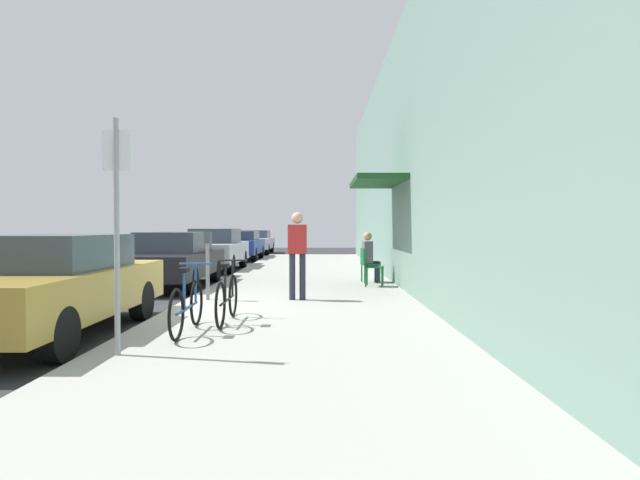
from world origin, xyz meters
TOP-DOWN VIEW (x-y plane):
  - ground_plane at (0.00, 0.00)m, footprint 60.00×60.00m
  - sidewalk_slab at (2.25, 2.00)m, footprint 4.50×32.00m
  - building_facade at (4.65, 2.01)m, footprint 1.40×32.00m
  - parked_car_0 at (-1.10, -2.04)m, footprint 1.80×4.40m
  - parked_car_1 at (-1.10, 3.97)m, footprint 1.80×4.40m
  - parked_car_2 at (-1.10, 9.25)m, footprint 1.80×4.40m
  - parked_car_3 at (-1.10, 15.27)m, footprint 1.80×4.40m
  - parked_car_4 at (-1.10, 21.07)m, footprint 1.80×4.40m
  - parking_meter at (0.45, 0.83)m, footprint 0.12×0.10m
  - street_sign at (0.40, -3.54)m, footprint 0.32×0.06m
  - bicycle_0 at (0.86, -2.33)m, footprint 0.46×1.71m
  - bicycle_1 at (1.25, -1.57)m, footprint 0.46×1.71m
  - cafe_chair_0 at (3.84, 3.15)m, footprint 0.51×0.51m
  - cafe_chair_1 at (3.84, 4.08)m, footprint 0.49×0.49m
  - seated_patron_1 at (3.90, 4.09)m, footprint 0.46×0.40m
  - pedestrian_standing at (2.19, 0.84)m, footprint 0.36×0.22m

SIDE VIEW (x-z plane):
  - ground_plane at x=0.00m, z-range 0.00..0.00m
  - sidewalk_slab at x=2.25m, z-range 0.00..0.12m
  - bicycle_0 at x=0.86m, z-range 0.03..0.93m
  - bicycle_1 at x=1.25m, z-range 0.03..0.93m
  - cafe_chair_0 at x=3.84m, z-range 0.19..1.06m
  - cafe_chair_1 at x=3.84m, z-range 0.19..1.06m
  - parked_car_4 at x=-1.10m, z-range 0.03..1.39m
  - parked_car_3 at x=-1.10m, z-range 0.04..1.39m
  - parked_car_1 at x=-1.10m, z-range 0.02..1.43m
  - parked_car_0 at x=-1.10m, z-range 0.03..1.45m
  - parked_car_2 at x=-1.10m, z-range 0.02..1.50m
  - seated_patron_1 at x=3.90m, z-range 0.17..1.46m
  - parking_meter at x=0.45m, z-range 0.23..1.55m
  - pedestrian_standing at x=2.19m, z-range 0.27..1.97m
  - street_sign at x=0.40m, z-range 0.34..2.94m
  - building_facade at x=4.65m, z-range 0.00..6.39m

